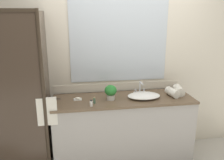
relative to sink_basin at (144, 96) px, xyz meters
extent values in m
plane|color=#B7B2A8|center=(-0.26, 0.03, -0.93)|extent=(8.00, 8.00, 0.00)
cube|color=beige|center=(-0.26, 0.38, 0.37)|extent=(4.40, 0.05, 2.60)
cube|color=beige|center=(-0.26, 0.35, 0.02)|extent=(1.80, 0.01, 0.11)
cube|color=silver|center=(-0.26, 0.35, 0.66)|extent=(1.32, 0.01, 1.07)
cube|color=#9E9993|center=(-0.26, 0.04, -0.50)|extent=(1.80, 0.56, 0.87)
cube|color=brown|center=(-0.26, 0.03, -0.05)|extent=(1.80, 0.58, 0.03)
cylinder|color=#2D2319|center=(-1.21, -0.24, 0.07)|extent=(0.04, 0.04, 2.00)
cube|color=#382B21|center=(-1.21, 0.05, 0.07)|extent=(0.01, 0.57, 1.96)
cylinder|color=#2D2319|center=(-1.19, -0.23, 0.10)|extent=(0.32, 0.02, 0.02)
cube|color=silver|center=(-1.19, -0.23, -0.04)|extent=(0.22, 0.04, 0.33)
ellipsoid|color=white|center=(0.00, 0.00, 0.00)|extent=(0.42, 0.29, 0.06)
cube|color=silver|center=(0.00, 0.19, -0.02)|extent=(0.17, 0.04, 0.02)
cylinder|color=silver|center=(0.00, 0.19, 0.06)|extent=(0.02, 0.02, 0.14)
cylinder|color=silver|center=(0.00, 0.13, 0.13)|extent=(0.02, 0.13, 0.02)
cylinder|color=silver|center=(-0.06, 0.19, 0.01)|extent=(0.02, 0.02, 0.04)
cylinder|color=silver|center=(0.06, 0.19, 0.01)|extent=(0.02, 0.02, 0.04)
cylinder|color=beige|center=(-0.43, 0.00, 0.00)|extent=(0.10, 0.10, 0.07)
ellipsoid|color=#28772E|center=(-0.43, 0.00, 0.09)|extent=(0.15, 0.15, 0.14)
cube|color=silver|center=(-0.84, 0.06, -0.02)|extent=(0.10, 0.07, 0.01)
ellipsoid|color=silver|center=(-0.84, 0.06, -0.01)|extent=(0.07, 0.04, 0.02)
cylinder|color=#4C7056|center=(-0.65, -0.09, 0.00)|extent=(0.03, 0.03, 0.07)
cylinder|color=#9E895B|center=(-0.65, -0.09, 0.04)|extent=(0.02, 0.02, 0.01)
cylinder|color=white|center=(-0.69, -0.18, 0.00)|extent=(0.03, 0.03, 0.07)
cylinder|color=black|center=(-0.69, -0.18, 0.04)|extent=(0.03, 0.03, 0.01)
cylinder|color=silver|center=(0.50, 0.06, 0.03)|extent=(0.16, 0.25, 0.12)
cylinder|color=silver|center=(0.39, 0.01, 0.02)|extent=(0.14, 0.23, 0.10)
camera|label=1|loc=(-0.86, -2.73, 1.01)|focal=37.42mm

